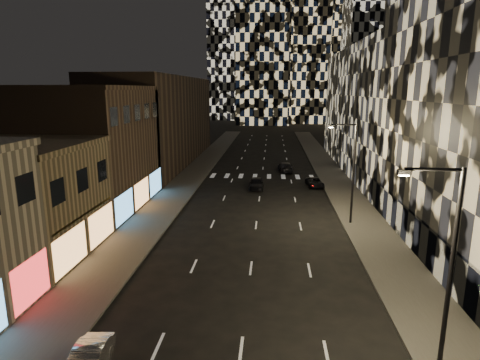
% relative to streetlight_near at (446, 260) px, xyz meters
% --- Properties ---
extents(sidewalk_left, '(4.00, 120.00, 0.15)m').
position_rel_streetlight_near_xyz_m(sidewalk_left, '(-18.35, 40.00, -5.28)').
color(sidewalk_left, '#47443F').
rests_on(sidewalk_left, ground).
extents(sidewalk_right, '(4.00, 120.00, 0.15)m').
position_rel_streetlight_near_xyz_m(sidewalk_right, '(1.65, 40.00, -5.28)').
color(sidewalk_right, '#47443F').
rests_on(sidewalk_right, ground).
extents(curb_left, '(0.20, 120.00, 0.15)m').
position_rel_streetlight_near_xyz_m(curb_left, '(-16.25, 40.00, -5.28)').
color(curb_left, '#4C4C47').
rests_on(curb_left, ground).
extents(curb_right, '(0.20, 120.00, 0.15)m').
position_rel_streetlight_near_xyz_m(curb_right, '(-0.45, 40.00, -5.28)').
color(curb_right, '#4C4C47').
rests_on(curb_right, ground).
extents(retail_tan, '(10.00, 10.00, 8.00)m').
position_rel_streetlight_near_xyz_m(retail_tan, '(-25.35, 11.00, -1.35)').
color(retail_tan, '#796848').
rests_on(retail_tan, ground).
extents(retail_brown, '(10.00, 15.00, 12.00)m').
position_rel_streetlight_near_xyz_m(retail_brown, '(-25.35, 23.50, 0.65)').
color(retail_brown, '#4B382A').
rests_on(retail_brown, ground).
extents(retail_filler_left, '(10.00, 40.00, 14.00)m').
position_rel_streetlight_near_xyz_m(retail_filler_left, '(-25.35, 50.00, 1.65)').
color(retail_filler_left, '#4B382A').
rests_on(retail_filler_left, ground).
extents(midrise_base, '(0.60, 25.00, 3.00)m').
position_rel_streetlight_near_xyz_m(midrise_base, '(3.95, 14.50, -3.85)').
color(midrise_base, '#383838').
rests_on(midrise_base, ground).
extents(midrise_filler_right, '(16.00, 40.00, 18.00)m').
position_rel_streetlight_near_xyz_m(midrise_filler_right, '(11.65, 47.00, 3.65)').
color(midrise_filler_right, '#232326').
rests_on(midrise_filler_right, ground).
extents(streetlight_near, '(2.55, 0.25, 9.00)m').
position_rel_streetlight_near_xyz_m(streetlight_near, '(0.00, 0.00, 0.00)').
color(streetlight_near, black).
rests_on(streetlight_near, sidewalk_right).
extents(streetlight_far, '(2.55, 0.25, 9.00)m').
position_rel_streetlight_near_xyz_m(streetlight_far, '(0.00, 20.00, 0.00)').
color(streetlight_far, black).
rests_on(streetlight_far, sidewalk_right).
extents(car_dark_midlane, '(1.71, 4.19, 1.43)m').
position_rel_streetlight_near_xyz_m(car_dark_midlane, '(-8.85, 32.53, -4.64)').
color(car_dark_midlane, black).
rests_on(car_dark_midlane, ground).
extents(car_dark_oncoming, '(2.28, 5.03, 1.43)m').
position_rel_streetlight_near_xyz_m(car_dark_oncoming, '(-4.95, 43.51, -4.64)').
color(car_dark_oncoming, black).
rests_on(car_dark_oncoming, ground).
extents(car_dark_rightlane, '(2.23, 4.20, 1.12)m').
position_rel_streetlight_near_xyz_m(car_dark_rightlane, '(-1.54, 34.28, -4.79)').
color(car_dark_rightlane, black).
rests_on(car_dark_rightlane, ground).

